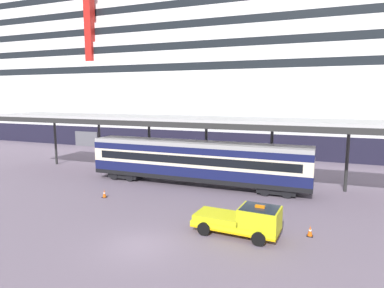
{
  "coord_description": "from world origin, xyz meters",
  "views": [
    {
      "loc": [
        9.15,
        -15.42,
        8.36
      ],
      "look_at": [
        -0.48,
        9.19,
        4.5
      ],
      "focal_mm": 31.26,
      "sensor_mm": 36.0,
      "label": 1
    }
  ],
  "objects_px": {
    "train_carriage": "(196,161)",
    "traffic_cone_mid": "(104,194)",
    "service_truck": "(244,220)",
    "cruise_ship": "(227,75)",
    "traffic_cone_near": "(310,231)",
    "dockside_crane": "(95,40)"
  },
  "relations": [
    {
      "from": "cruise_ship",
      "to": "dockside_crane",
      "type": "distance_m",
      "value": 23.45
    },
    {
      "from": "service_truck",
      "to": "traffic_cone_mid",
      "type": "relative_size",
      "value": 7.92
    },
    {
      "from": "cruise_ship",
      "to": "train_carriage",
      "type": "distance_m",
      "value": 33.34
    },
    {
      "from": "train_carriage",
      "to": "cruise_ship",
      "type": "bearing_deg",
      "value": 100.68
    },
    {
      "from": "train_carriage",
      "to": "service_truck",
      "type": "xyz_separation_m",
      "value": [
        6.69,
        -9.6,
        -1.31
      ]
    },
    {
      "from": "traffic_cone_mid",
      "to": "cruise_ship",
      "type": "bearing_deg",
      "value": 90.32
    },
    {
      "from": "train_carriage",
      "to": "dockside_crane",
      "type": "height_order",
      "value": "dockside_crane"
    },
    {
      "from": "cruise_ship",
      "to": "traffic_cone_near",
      "type": "height_order",
      "value": "cruise_ship"
    },
    {
      "from": "service_truck",
      "to": "traffic_cone_near",
      "type": "distance_m",
      "value": 4.0
    },
    {
      "from": "train_carriage",
      "to": "dockside_crane",
      "type": "bearing_deg",
      "value": 143.47
    },
    {
      "from": "service_truck",
      "to": "cruise_ship",
      "type": "bearing_deg",
      "value": 107.1
    },
    {
      "from": "train_carriage",
      "to": "dockside_crane",
      "type": "xyz_separation_m",
      "value": [
        -24.6,
        18.22,
        14.98
      ]
    },
    {
      "from": "traffic_cone_near",
      "to": "dockside_crane",
      "type": "distance_m",
      "value": 47.06
    },
    {
      "from": "service_truck",
      "to": "traffic_cone_near",
      "type": "relative_size",
      "value": 8.04
    },
    {
      "from": "train_carriage",
      "to": "service_truck",
      "type": "distance_m",
      "value": 11.78
    },
    {
      "from": "cruise_ship",
      "to": "traffic_cone_mid",
      "type": "distance_m",
      "value": 39.47
    },
    {
      "from": "service_truck",
      "to": "traffic_cone_mid",
      "type": "distance_m",
      "value": 12.83
    },
    {
      "from": "train_carriage",
      "to": "traffic_cone_mid",
      "type": "height_order",
      "value": "train_carriage"
    },
    {
      "from": "traffic_cone_near",
      "to": "traffic_cone_mid",
      "type": "xyz_separation_m",
      "value": [
        -16.1,
        1.92,
        0.0
      ]
    },
    {
      "from": "cruise_ship",
      "to": "train_carriage",
      "type": "bearing_deg",
      "value": -79.32
    },
    {
      "from": "cruise_ship",
      "to": "traffic_cone_near",
      "type": "xyz_separation_m",
      "value": [
        16.31,
        -39.63,
        -11.64
      ]
    },
    {
      "from": "train_carriage",
      "to": "service_truck",
      "type": "bearing_deg",
      "value": -55.16
    }
  ]
}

